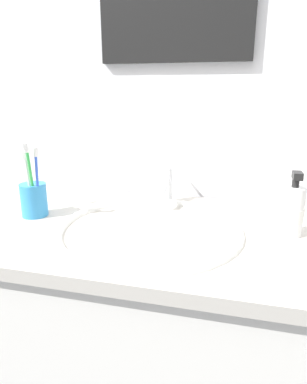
{
  "coord_description": "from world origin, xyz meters",
  "views": [
    {
      "loc": [
        0.2,
        -0.77,
        1.2
      ],
      "look_at": [
        0.0,
        0.0,
        0.96
      ],
      "focal_mm": 31.65,
      "sensor_mm": 36.0,
      "label": 1
    }
  ],
  "objects_px": {
    "toothbrush_yellow": "(29,174)",
    "toothbrush_green": "(31,176)",
    "toothbrush_cup": "(34,200)",
    "faucet": "(169,185)",
    "toothbrush_white": "(28,179)",
    "toothbrush_blue": "(37,178)",
    "soap_dispenser": "(292,211)"
  },
  "relations": [
    {
      "from": "faucet",
      "to": "toothbrush_white",
      "type": "relative_size",
      "value": 0.81
    },
    {
      "from": "faucet",
      "to": "toothbrush_green",
      "type": "relative_size",
      "value": 0.72
    },
    {
      "from": "toothbrush_blue",
      "to": "toothbrush_green",
      "type": "bearing_deg",
      "value": -150.68
    },
    {
      "from": "toothbrush_blue",
      "to": "toothbrush_green",
      "type": "height_order",
      "value": "toothbrush_green"
    },
    {
      "from": "toothbrush_yellow",
      "to": "toothbrush_green",
      "type": "relative_size",
      "value": 0.92
    },
    {
      "from": "toothbrush_white",
      "to": "soap_dispenser",
      "type": "bearing_deg",
      "value": 4.28
    },
    {
      "from": "soap_dispenser",
      "to": "toothbrush_yellow",
      "type": "bearing_deg",
      "value": -179.94
    },
    {
      "from": "toothbrush_cup",
      "to": "toothbrush_white",
      "type": "distance_m",
      "value": 0.07
    },
    {
      "from": "faucet",
      "to": "toothbrush_blue",
      "type": "relative_size",
      "value": 0.77
    },
    {
      "from": "toothbrush_cup",
      "to": "toothbrush_green",
      "type": "distance_m",
      "value": 0.08
    },
    {
      "from": "faucet",
      "to": "toothbrush_white",
      "type": "bearing_deg",
      "value": -147.04
    },
    {
      "from": "faucet",
      "to": "toothbrush_blue",
      "type": "bearing_deg",
      "value": -145.55
    },
    {
      "from": "faucet",
      "to": "toothbrush_yellow",
      "type": "bearing_deg",
      "value": -155.41
    },
    {
      "from": "toothbrush_green",
      "to": "soap_dispenser",
      "type": "height_order",
      "value": "toothbrush_green"
    },
    {
      "from": "toothbrush_cup",
      "to": "toothbrush_green",
      "type": "xyz_separation_m",
      "value": [
        0.02,
        -0.03,
        0.07
      ]
    },
    {
      "from": "toothbrush_green",
      "to": "toothbrush_white",
      "type": "distance_m",
      "value": 0.02
    },
    {
      "from": "toothbrush_white",
      "to": "toothbrush_yellow",
      "type": "bearing_deg",
      "value": 122.81
    },
    {
      "from": "toothbrush_white",
      "to": "soap_dispenser",
      "type": "xyz_separation_m",
      "value": [
        0.66,
        0.05,
        -0.05
      ]
    },
    {
      "from": "toothbrush_green",
      "to": "toothbrush_white",
      "type": "bearing_deg",
      "value": 162.12
    },
    {
      "from": "faucet",
      "to": "toothbrush_cup",
      "type": "distance_m",
      "value": 0.38
    },
    {
      "from": "toothbrush_cup",
      "to": "toothbrush_white",
      "type": "xyz_separation_m",
      "value": [
        0.0,
        -0.02,
        0.06
      ]
    },
    {
      "from": "toothbrush_green",
      "to": "toothbrush_white",
      "type": "relative_size",
      "value": 1.13
    },
    {
      "from": "toothbrush_cup",
      "to": "toothbrush_white",
      "type": "bearing_deg",
      "value": -79.29
    },
    {
      "from": "toothbrush_yellow",
      "to": "soap_dispenser",
      "type": "xyz_separation_m",
      "value": [
        0.69,
        0.0,
        -0.05
      ]
    },
    {
      "from": "toothbrush_yellow",
      "to": "faucet",
      "type": "bearing_deg",
      "value": 24.59
    },
    {
      "from": "faucet",
      "to": "toothbrush_yellow",
      "type": "xyz_separation_m",
      "value": [
        -0.36,
        -0.17,
        0.05
      ]
    },
    {
      "from": "toothbrush_yellow",
      "to": "toothbrush_white",
      "type": "relative_size",
      "value": 1.04
    },
    {
      "from": "toothbrush_yellow",
      "to": "toothbrush_blue",
      "type": "bearing_deg",
      "value": -39.47
    },
    {
      "from": "toothbrush_green",
      "to": "toothbrush_cup",
      "type": "bearing_deg",
      "value": 119.95
    },
    {
      "from": "toothbrush_green",
      "to": "toothbrush_blue",
      "type": "bearing_deg",
      "value": 29.32
    },
    {
      "from": "toothbrush_blue",
      "to": "toothbrush_white",
      "type": "xyz_separation_m",
      "value": [
        -0.02,
        -0.0,
        -0.0
      ]
    },
    {
      "from": "faucet",
      "to": "toothbrush_cup",
      "type": "height_order",
      "value": "faucet"
    }
  ]
}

